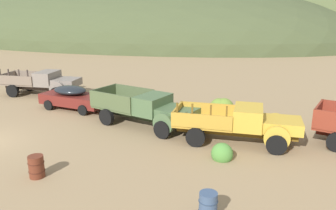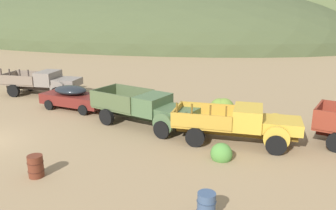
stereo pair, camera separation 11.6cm
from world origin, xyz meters
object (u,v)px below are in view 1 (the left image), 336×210
(truck_weathered_green, at_px, (151,110))
(truck_faded_yellow, at_px, (245,124))
(car_oxblood, at_px, (76,98))
(truck_primer_gray, at_px, (47,83))
(oil_drum_by_truck, at_px, (36,167))
(oil_drum_foreground, at_px, (208,206))

(truck_weathered_green, distance_m, truck_faded_yellow, 5.44)
(truck_weathered_green, bearing_deg, car_oxblood, 179.03)
(truck_primer_gray, bearing_deg, oil_drum_by_truck, -60.98)
(truck_weathered_green, bearing_deg, truck_faded_yellow, 6.62)
(truck_weathered_green, height_order, truck_faded_yellow, truck_faded_yellow)
(car_oxblood, height_order, oil_drum_foreground, car_oxblood)
(car_oxblood, distance_m, truck_faded_yellow, 11.73)
(truck_weathered_green, relative_size, oil_drum_by_truck, 7.33)
(oil_drum_foreground, bearing_deg, truck_weathered_green, 127.85)
(truck_faded_yellow, distance_m, oil_drum_by_truck, 9.89)
(oil_drum_foreground, bearing_deg, car_oxblood, 144.55)
(truck_faded_yellow, bearing_deg, truck_weathered_green, 167.99)
(truck_weathered_green, distance_m, oil_drum_by_truck, 7.49)
(truck_primer_gray, height_order, truck_weathered_green, truck_primer_gray)
(truck_faded_yellow, bearing_deg, oil_drum_by_truck, -143.61)
(truck_weathered_green, relative_size, truck_faded_yellow, 1.03)
(car_oxblood, xyz_separation_m, truck_weathered_green, (6.21, -1.17, 0.21))
(truck_primer_gray, bearing_deg, truck_faded_yellow, -24.66)
(truck_faded_yellow, relative_size, oil_drum_foreground, 7.05)
(truck_primer_gray, distance_m, oil_drum_by_truck, 14.21)
(truck_primer_gray, bearing_deg, oil_drum_foreground, -44.82)
(truck_primer_gray, relative_size, truck_faded_yellow, 0.98)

